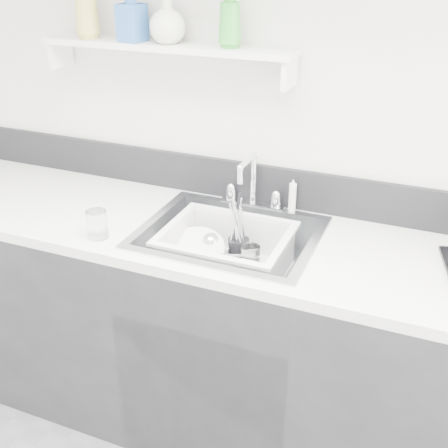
% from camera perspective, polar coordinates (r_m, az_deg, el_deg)
% --- Properties ---
extents(room_shell, '(3.50, 3.00, 2.60)m').
position_cam_1_polar(room_shell, '(1.11, -15.65, 16.37)').
color(room_shell, silver).
rests_on(room_shell, ground).
extents(counter_run, '(3.20, 0.62, 0.92)m').
position_cam_1_polar(counter_run, '(2.29, 0.49, -11.16)').
color(counter_run, black).
rests_on(counter_run, ground).
extents(backsplash, '(3.20, 0.02, 0.16)m').
position_cam_1_polar(backsplash, '(2.26, 3.38, 4.15)').
color(backsplash, black).
rests_on(backsplash, counter_run).
extents(sink, '(0.64, 0.52, 0.20)m').
position_cam_1_polar(sink, '(2.08, 0.53, -3.11)').
color(sink, silver).
rests_on(sink, counter_run).
extents(faucet, '(0.26, 0.18, 0.23)m').
position_cam_1_polar(faucet, '(2.22, 2.91, 3.20)').
color(faucet, silver).
rests_on(faucet, counter_run).
extents(side_sprayer, '(0.03, 0.03, 0.14)m').
position_cam_1_polar(side_sprayer, '(2.18, 6.97, 2.86)').
color(side_sprayer, silver).
rests_on(side_sprayer, counter_run).
extents(wall_shelf, '(1.00, 0.16, 0.12)m').
position_cam_1_polar(wall_shelf, '(2.19, -5.96, 17.32)').
color(wall_shelf, silver).
rests_on(wall_shelf, room_shell).
extents(wash_tub, '(0.48, 0.40, 0.18)m').
position_cam_1_polar(wash_tub, '(2.07, 0.24, -2.92)').
color(wash_tub, silver).
rests_on(wash_tub, sink).
extents(plate_stack, '(0.28, 0.27, 0.11)m').
position_cam_1_polar(plate_stack, '(2.13, -2.72, -3.42)').
color(plate_stack, white).
rests_on(plate_stack, wash_tub).
extents(utensil_cup, '(0.08, 0.08, 0.27)m').
position_cam_1_polar(utensil_cup, '(2.13, 1.47, -2.52)').
color(utensil_cup, black).
rests_on(utensil_cup, wash_tub).
extents(ladle, '(0.28, 0.30, 0.09)m').
position_cam_1_polar(ladle, '(2.10, -0.70, -3.38)').
color(ladle, silver).
rests_on(ladle, wash_tub).
extents(tumbler_in_tub, '(0.09, 0.09, 0.10)m').
position_cam_1_polar(tumbler_in_tub, '(2.08, 2.71, -3.54)').
color(tumbler_in_tub, white).
rests_on(tumbler_in_tub, wash_tub).
extents(tumbler_counter, '(0.09, 0.09, 0.10)m').
position_cam_1_polar(tumbler_counter, '(2.04, -12.75, -0.03)').
color(tumbler_counter, white).
rests_on(tumbler_counter, counter_run).
extents(bowl_small, '(0.14, 0.14, 0.04)m').
position_cam_1_polar(bowl_small, '(2.01, 1.45, -5.73)').
color(bowl_small, white).
rests_on(bowl_small, wash_tub).
extents(soap_bottle_a, '(0.10, 0.10, 0.24)m').
position_cam_1_polar(soap_bottle_a, '(2.33, -13.84, 20.79)').
color(soap_bottle_a, '#C7B853').
rests_on(soap_bottle_a, wall_shelf).
extents(soap_bottle_b, '(0.10, 0.10, 0.20)m').
position_cam_1_polar(soap_bottle_b, '(2.22, -9.39, 20.35)').
color(soap_bottle_b, '#2D62A9').
rests_on(soap_bottle_b, wall_shelf).
extents(soap_bottle_c, '(0.17, 0.17, 0.17)m').
position_cam_1_polar(soap_bottle_c, '(2.16, -5.80, 20.00)').
color(soap_bottle_c, beige).
rests_on(soap_bottle_c, wall_shelf).
extents(soap_bottle_d, '(0.10, 0.10, 0.21)m').
position_cam_1_polar(soap_bottle_d, '(2.06, 0.60, 20.35)').
color(soap_bottle_d, green).
rests_on(soap_bottle_d, wall_shelf).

